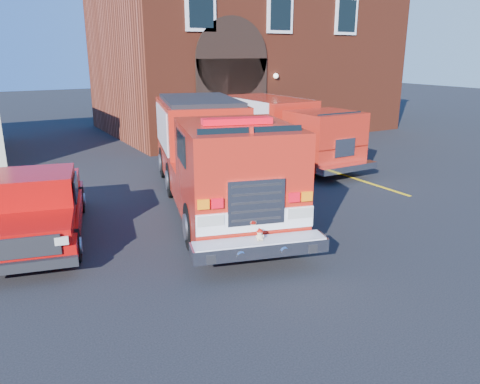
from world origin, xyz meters
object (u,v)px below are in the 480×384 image
fire_engine (213,154)px  pickup_truck (40,206)px  fire_station (243,52)px  secondary_truck (283,128)px

fire_engine → pickup_truck: fire_engine is taller
fire_station → pickup_truck: bearing=-136.0°
fire_engine → secondary_truck: size_ratio=1.29×
fire_station → secondary_truck: (-3.02, -8.37, -2.92)m
fire_engine → secondary_truck: 6.24m
pickup_truck → secondary_truck: size_ratio=0.72×
fire_station → pickup_truck: size_ratio=2.83×
fire_engine → pickup_truck: 4.83m
fire_station → fire_engine: 14.75m
fire_engine → secondary_truck: fire_engine is taller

